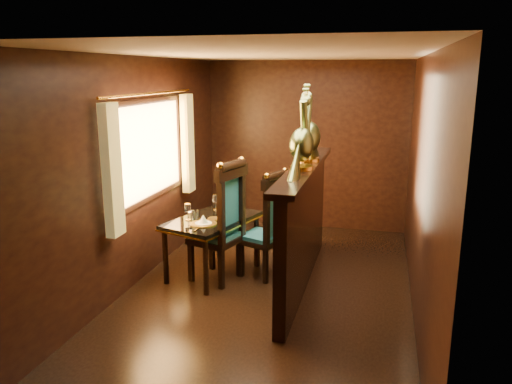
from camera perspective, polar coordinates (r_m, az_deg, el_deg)
ground at (r=5.53m, az=1.40°, el=-11.33°), size 5.00×5.00×0.00m
room_shell at (r=5.11m, az=0.61°, el=5.17°), size 3.04×5.04×2.52m
partition at (r=5.50m, az=5.41°, el=-3.59°), size 0.26×2.70×1.36m
dining_table at (r=5.82m, az=-4.98°, el=-3.61°), size 1.02×1.32×0.88m
chair_left at (r=5.68m, az=1.60°, el=-3.46°), size 0.59×0.61×1.28m
chair_right at (r=5.56m, az=-3.51°, el=-3.08°), size 0.63×0.65×1.42m
peacock_left at (r=5.04m, az=5.27°, el=7.10°), size 0.26×0.68×0.81m
peacock_right at (r=5.51m, az=6.09°, el=7.83°), size 0.27×0.71×0.85m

